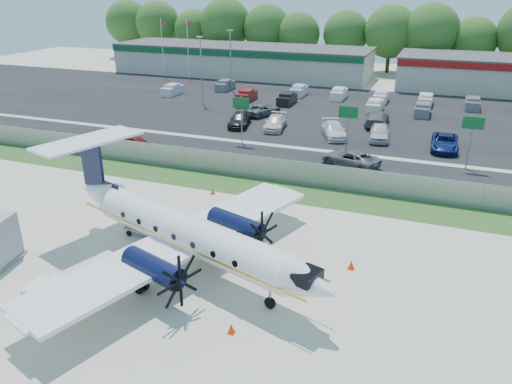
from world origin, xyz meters
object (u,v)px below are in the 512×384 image
(aircraft, at_px, (184,231))
(baggage_cart_far, at_px, (248,251))
(baggage_cart_near, at_px, (143,228))
(pushback_tug, at_px, (53,291))

(aircraft, xyz_separation_m, baggage_cart_far, (3.05, 2.26, -1.88))
(aircraft, distance_m, baggage_cart_near, 5.66)
(aircraft, height_order, baggage_cart_far, aircraft)
(aircraft, height_order, pushback_tug, aircraft)
(pushback_tug, distance_m, baggage_cart_far, 11.15)
(baggage_cart_near, xyz_separation_m, baggage_cart_far, (7.66, -0.43, -0.01))
(aircraft, bearing_deg, baggage_cart_far, 36.51)
(pushback_tug, distance_m, baggage_cart_near, 8.22)
(baggage_cart_near, bearing_deg, pushback_tug, -92.26)
(aircraft, relative_size, pushback_tug, 7.77)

